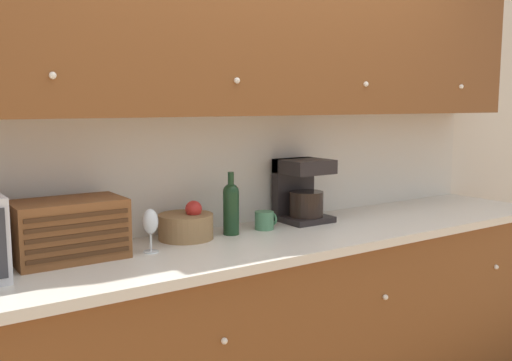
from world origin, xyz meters
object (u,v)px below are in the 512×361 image
fruit_basket (186,225)px  wine_glass (150,223)px  mug (265,220)px  coffee_maker (301,190)px  bread_box (69,229)px  wine_bottle (231,206)px

fruit_basket → wine_glass: bearing=-150.4°
mug → coffee_maker: (0.27, 0.06, 0.12)m
mug → coffee_maker: size_ratio=0.32×
wine_glass → mug: size_ratio=1.74×
bread_box → wine_bottle: wine_bottle is taller
fruit_basket → coffee_maker: coffee_maker is taller
bread_box → coffee_maker: bearing=3.0°
wine_bottle → mug: bearing=0.2°
coffee_maker → bread_box: bearing=-177.0°
fruit_basket → mug: size_ratio=2.37×
bread_box → coffee_maker: size_ratio=1.30×
bread_box → wine_bottle: 0.75m
bread_box → fruit_basket: bread_box is taller
wine_bottle → fruit_basket: bearing=169.8°
wine_glass → fruit_basket: size_ratio=0.73×
wine_bottle → coffee_maker: bearing=7.4°
wine_bottle → mug: size_ratio=2.82×
bread_box → mug: bearing=0.2°
fruit_basket → coffee_maker: size_ratio=0.77×
bread_box → fruit_basket: 0.54m
bread_box → wine_glass: size_ratio=2.32×
bread_box → wine_glass: (0.30, -0.09, 0.00)m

